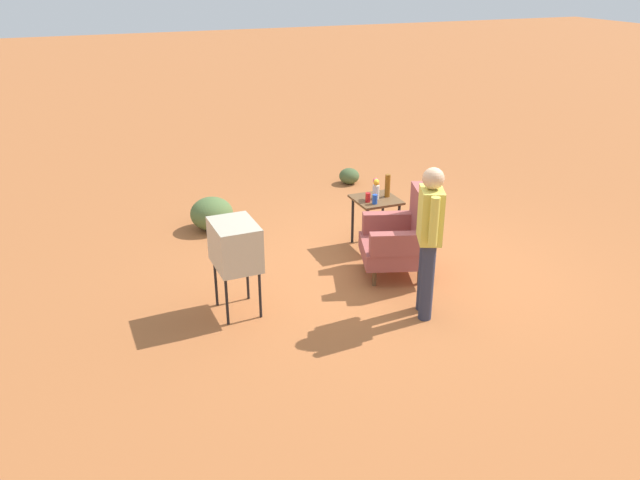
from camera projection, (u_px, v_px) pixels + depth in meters
name	position (u px, v px, depth m)	size (l,w,h in m)	color
ground_plane	(392.00, 270.00, 7.82)	(60.00, 60.00, 0.00)	#AD6033
armchair	(403.00, 237.00, 7.53)	(0.97, 0.98, 1.06)	brown
side_table	(376.00, 206.00, 8.27)	(0.56, 0.56, 0.67)	black
tv_on_stand	(235.00, 245.00, 6.61)	(0.61, 0.46, 1.03)	black
person_standing	(429.00, 234.00, 6.49)	(0.53, 0.35, 1.64)	#2D3347
soda_can_red	(368.00, 197.00, 8.09)	(0.07, 0.07, 0.12)	red
soda_can_blue	(375.00, 199.00, 8.03)	(0.07, 0.07, 0.12)	blue
bottle_tall_amber	(388.00, 186.00, 8.24)	(0.07, 0.07, 0.30)	brown
flower_vase	(376.00, 188.00, 8.16)	(0.15, 0.10, 0.27)	silver
shrub_far	(212.00, 214.00, 8.95)	(0.60, 0.60, 0.46)	#516B38
shrub_lone	(349.00, 176.00, 10.83)	(0.34, 0.34, 0.26)	#475B33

